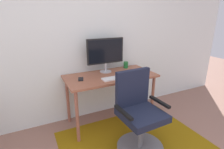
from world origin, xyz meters
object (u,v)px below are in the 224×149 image
Objects in this scene: computer_mouse at (137,73)px; cell_phone at (81,79)px; keyboard at (117,78)px; desk at (111,81)px; coffee_cup at (126,65)px; monitor at (105,52)px; office_chair at (139,120)px.

computer_mouse is 0.82m from cell_phone.
keyboard is 0.50m from cell_phone.
desk is 12.57× the size of coffee_cup.
computer_mouse is at bearing -94.55° from coffee_cup.
coffee_cup is (0.39, 0.23, 0.14)m from desk.
cell_phone is (-0.81, 0.15, -0.01)m from computer_mouse.
monitor is 4.14× the size of cell_phone.
keyboard is at bearing -3.56° from cell_phone.
office_chair is at bearing -119.95° from computer_mouse.
cell_phone is (-0.84, -0.21, -0.05)m from coffee_cup.
monitor is at bearing 138.63° from computer_mouse.
keyboard is 4.13× the size of computer_mouse.
desk is at bearing -90.60° from monitor.
keyboard is at bearing -83.27° from desk.
desk is 0.46m from cell_phone.
office_chair is (-0.35, -0.92, -0.42)m from coffee_cup.
desk is 12.67× the size of computer_mouse.
cell_phone is at bearing 159.32° from keyboard.
cell_phone is at bearing 122.42° from office_chair.
desk is 2.27× the size of monitor.
computer_mouse reaches higher than cell_phone.
coffee_cup is (0.37, 0.39, 0.04)m from keyboard.
desk is 3.06× the size of keyboard.
coffee_cup is 0.75× the size of cell_phone.
computer_mouse is at bearing 3.70° from keyboard.
computer_mouse is 0.11× the size of office_chair.
office_chair reaches higher than coffee_cup.
coffee_cup is 0.11× the size of office_chair.
coffee_cup is at bearing 7.37° from monitor.
office_chair is at bearing -110.74° from coffee_cup.
office_chair is (-0.32, -0.56, -0.38)m from computer_mouse.
office_chair reaches higher than keyboard.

